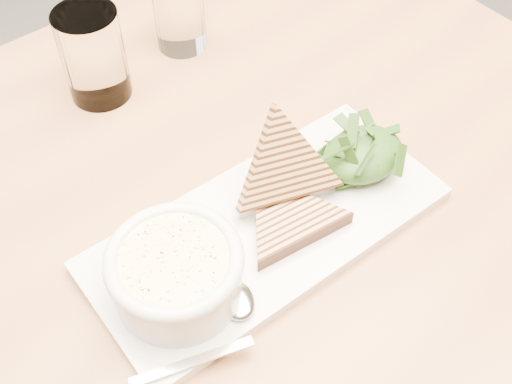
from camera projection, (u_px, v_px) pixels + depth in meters
floor at (209, 361)px, 1.39m from camera, size 6.00×6.00×0.00m
table_top at (137, 289)px, 0.68m from camera, size 1.39×0.97×0.04m
table_leg_br at (322, 104)px, 1.40m from camera, size 0.06×0.06×0.70m
platter at (267, 228)px, 0.70m from camera, size 0.40×0.19×0.01m
soup_bowl at (177, 277)px, 0.62m from camera, size 0.13×0.13×0.05m
soup at (174, 260)px, 0.60m from camera, size 0.11×0.11×0.01m
bowl_rim at (174, 259)px, 0.60m from camera, size 0.13×0.13×0.01m
sandwich_flat at (288, 219)px, 0.69m from camera, size 0.15×0.15×0.02m
sandwich_lean at (285, 167)px, 0.68m from camera, size 0.17×0.17×0.16m
salad_base at (363, 154)px, 0.73m from camera, size 0.10×0.08×0.04m
arugula_pile at (364, 150)px, 0.72m from camera, size 0.11×0.10×0.05m
spoon_bowl at (237, 300)px, 0.63m from camera, size 0.05×0.05×0.01m
spoon_handle at (192, 362)px, 0.59m from camera, size 0.12×0.04×0.00m
glass_near at (93, 55)px, 0.80m from camera, size 0.08×0.08×0.12m
glass_far at (179, 13)px, 0.87m from camera, size 0.07×0.07×0.10m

